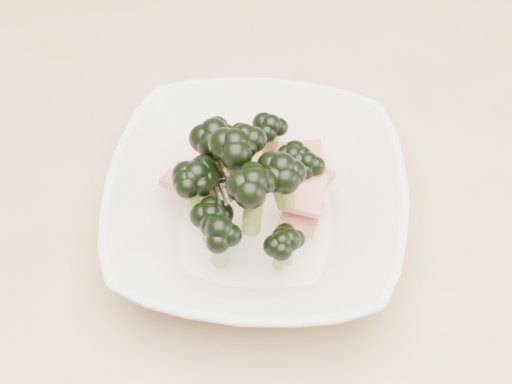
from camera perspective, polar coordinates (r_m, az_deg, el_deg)
dining_table at (r=0.68m, az=0.52°, el=-11.29°), size 1.20×0.80×0.75m
broccoli_dish at (r=0.59m, az=-0.16°, el=-0.76°), size 0.29×0.29×0.12m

